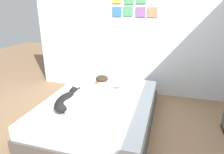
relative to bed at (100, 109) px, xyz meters
name	(u,v)px	position (x,y,z in m)	size (l,w,h in m)	color
ground_plane	(107,141)	(0.26, -0.47, -0.17)	(12.03, 12.03, 0.00)	#8C6B4C
back_wall	(134,28)	(0.26, 1.24, 1.08)	(4.02, 0.12, 2.50)	silver
bed	(100,109)	(0.00, 0.00, 0.00)	(1.55, 2.01, 0.35)	#4C4742
pillow	(109,83)	(-0.02, 0.54, 0.23)	(0.52, 0.32, 0.11)	silver
person_lying	(94,95)	(-0.05, -0.10, 0.28)	(0.43, 0.92, 0.27)	silver
dog	(68,100)	(-0.32, -0.36, 0.28)	(0.26, 0.57, 0.21)	black
coffee_cup	(114,86)	(0.09, 0.45, 0.21)	(0.12, 0.09, 0.07)	teal
cell_phone	(90,96)	(-0.18, 0.05, 0.18)	(0.07, 0.14, 0.01)	black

